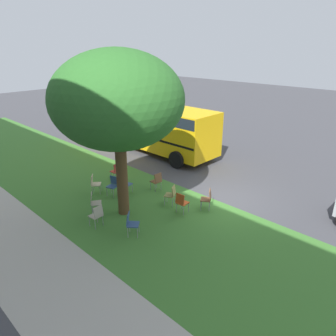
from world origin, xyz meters
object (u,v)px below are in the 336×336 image
Objects in this scene: chair_4 at (94,202)px; chair_6 at (113,184)px; chair_0 at (95,183)px; chair_5 at (171,194)px; chair_8 at (116,170)px; chair_9 at (157,180)px; chair_10 at (126,183)px; chair_7 at (97,214)px; chair_2 at (207,198)px; chair_3 at (181,202)px; school_bus at (144,121)px; street_tree at (118,101)px; chair_1 at (131,222)px.

chair_4 and chair_6 have the same top height.
chair_5 is (-3.27, -1.59, 0.00)m from chair_0.
chair_8 is 2.40m from chair_9.
chair_10 is (2.22, 0.66, 0.00)m from chair_5.
chair_6 is at bearing -49.72° from chair_7.
chair_2 and chair_7 have the same top height.
chair_8 is (4.55, -0.25, 0.00)m from chair_3.
school_bus is at bearing -32.66° from chair_3.
street_tree is 4.65m from chair_9.
street_tree reaches higher than chair_2.
school_bus is at bearing -25.41° from chair_2.
school_bus reaches higher than chair_5.
chair_10 is at bearing -138.56° from chair_0.
chair_6 and chair_10 have the same top height.
chair_4 and chair_7 have the same top height.
chair_5 is 1.00× the size of chair_10.
street_tree reaches higher than chair_7.
chair_0 and chair_10 have the same top height.
chair_2 is at bearing -175.91° from chair_9.
chair_10 is (-1.06, -0.93, 0.00)m from chair_0.
chair_2 is 4.28m from chair_6.
chair_8 is (0.49, -1.60, 0.00)m from chair_0.
chair_8 is (1.23, -1.13, 0.00)m from chair_6.
school_bus reaches higher than chair_1.
chair_7 is (-2.47, 1.57, 0.00)m from chair_0.
chair_2 is 4.44m from chair_7.
chair_2 is at bearing -154.28° from chair_6.
chair_6 is (1.61, -0.70, -3.98)m from street_tree.
chair_5 is at bearing -78.58° from chair_1.
chair_1 and chair_6 have the same top height.
chair_4 is at bearing 84.60° from chair_9.
chair_2 is 1.00× the size of chair_7.
chair_7 is 9.77m from school_bus.
chair_0 and chair_2 have the same top height.
street_tree is at bearing 147.38° from chair_8.
chair_1 is 5.05m from chair_8.
school_bus reaches higher than chair_3.
chair_4 is 3.20m from chair_9.
chair_4 is (-1.54, 1.05, 0.00)m from chair_0.
chair_10 is at bearing 56.84° from chair_9.
chair_9 is (2.21, -0.78, 0.00)m from chair_3.
chair_2 is 2.76m from chair_9.
chair_4 and chair_9 have the same top height.
chair_4 is at bearing 45.59° from street_tree.
chair_0 and chair_6 have the same top height.
school_bus reaches higher than chair_6.
chair_3 is 1.00× the size of chair_10.
chair_2 is at bearing -171.82° from chair_8.
school_bus is (4.95, -7.19, 1.24)m from chair_4.
chair_0 and chair_8 have the same top height.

